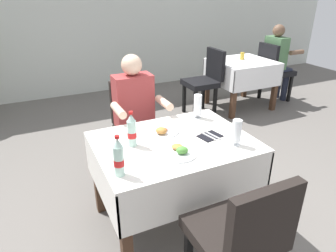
{
  "coord_description": "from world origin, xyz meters",
  "views": [
    {
      "loc": [
        -1.0,
        -1.69,
        1.82
      ],
      "look_at": [
        -0.09,
        0.23,
        0.83
      ],
      "focal_mm": 32.69,
      "sensor_mm": 36.0,
      "label": 1
    }
  ],
  "objects": [
    {
      "name": "ground_plane",
      "position": [
        0.0,
        0.0,
        0.0
      ],
      "size": [
        11.0,
        11.0,
        0.0
      ],
      "primitive_type": "plane",
      "color": "#66605B"
    },
    {
      "name": "back_wall",
      "position": [
        0.0,
        3.88,
        1.38
      ],
      "size": [
        11.0,
        0.12,
        2.77
      ],
      "primitive_type": "cube",
      "color": "silver",
      "rests_on": "ground"
    },
    {
      "name": "main_dining_table",
      "position": [
        -0.09,
        0.13,
        0.58
      ],
      "size": [
        1.17,
        0.88,
        0.75
      ],
      "color": "white",
      "rests_on": "ground"
    },
    {
      "name": "chair_far_diner_seat",
      "position": [
        -0.09,
        0.96,
        0.55
      ],
      "size": [
        0.44,
        0.5,
        0.97
      ],
      "color": "black",
      "rests_on": "ground"
    },
    {
      "name": "chair_near_camera_side",
      "position": [
        -0.09,
        -0.7,
        0.55
      ],
      "size": [
        0.44,
        0.5,
        0.97
      ],
      "color": "black",
      "rests_on": "ground"
    },
    {
      "name": "seated_diner_far",
      "position": [
        -0.13,
        0.85,
        0.71
      ],
      "size": [
        0.5,
        0.46,
        1.26
      ],
      "color": "#282D42",
      "rests_on": "ground"
    },
    {
      "name": "plate_near_camera",
      "position": [
        -0.14,
        -0.06,
        0.77
      ],
      "size": [
        0.24,
        0.24,
        0.06
      ],
      "color": "white",
      "rests_on": "main_dining_table"
    },
    {
      "name": "plate_far_diner",
      "position": [
        -0.11,
        0.29,
        0.77
      ],
      "size": [
        0.25,
        0.25,
        0.06
      ],
      "color": "white",
      "rests_on": "main_dining_table"
    },
    {
      "name": "beer_glass_left",
      "position": [
        0.29,
        -0.12,
        0.86
      ],
      "size": [
        0.07,
        0.07,
        0.2
      ],
      "color": "white",
      "rests_on": "main_dining_table"
    },
    {
      "name": "beer_glass_middle",
      "position": [
        0.29,
        0.44,
        0.86
      ],
      "size": [
        0.07,
        0.07,
        0.21
      ],
      "color": "white",
      "rests_on": "main_dining_table"
    },
    {
      "name": "cola_bottle_primary",
      "position": [
        -0.59,
        -0.13,
        0.87
      ],
      "size": [
        0.07,
        0.07,
        0.27
      ],
      "color": "silver",
      "rests_on": "main_dining_table"
    },
    {
      "name": "cola_bottle_secondary",
      "position": [
        -0.4,
        0.19,
        0.87
      ],
      "size": [
        0.07,
        0.07,
        0.27
      ],
      "color": "silver",
      "rests_on": "main_dining_table"
    },
    {
      "name": "napkin_cutlery_set",
      "position": [
        0.19,
        0.07,
        0.76
      ],
      "size": [
        0.19,
        0.2,
        0.01
      ],
      "color": "black",
      "rests_on": "main_dining_table"
    },
    {
      "name": "background_dining_table",
      "position": [
        2.05,
        2.06,
        0.57
      ],
      "size": [
        0.9,
        0.84,
        0.75
      ],
      "color": "white",
      "rests_on": "ground"
    },
    {
      "name": "background_chair_left",
      "position": [
        1.39,
        2.06,
        0.55
      ],
      "size": [
        0.5,
        0.44,
        0.97
      ],
      "color": "black",
      "rests_on": "ground"
    },
    {
      "name": "background_chair_right",
      "position": [
        2.71,
        2.06,
        0.55
      ],
      "size": [
        0.5,
        0.44,
        0.97
      ],
      "color": "black",
      "rests_on": "ground"
    },
    {
      "name": "background_patron",
      "position": [
        2.75,
        2.06,
        0.71
      ],
      "size": [
        0.46,
        0.5,
        1.26
      ],
      "color": "#282D42",
      "rests_on": "ground"
    },
    {
      "name": "background_table_tumbler",
      "position": [
        2.09,
        2.14,
        0.81
      ],
      "size": [
        0.06,
        0.06,
        0.11
      ],
      "primitive_type": "cylinder",
      "color": "gold",
      "rests_on": "background_dining_table"
    }
  ]
}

